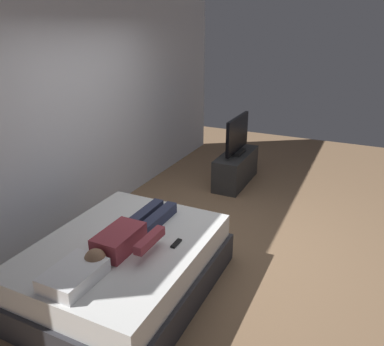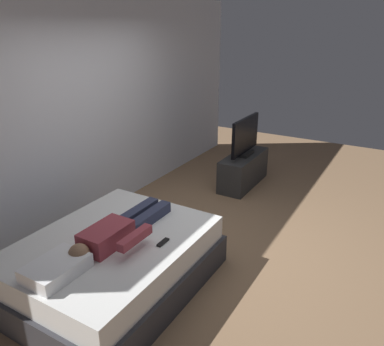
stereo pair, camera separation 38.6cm
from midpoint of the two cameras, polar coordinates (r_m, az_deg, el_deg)
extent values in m
plane|color=#8C6B4C|center=(4.45, 1.18, -11.27)|extent=(10.00, 10.00, 0.00)
cube|color=silver|center=(5.16, -15.61, 9.50)|extent=(6.40, 0.10, 2.80)
cube|color=#333338|center=(3.85, -12.96, -15.08)|extent=(1.91, 1.50, 0.30)
cube|color=white|center=(3.69, -13.32, -11.71)|extent=(1.83, 1.42, 0.24)
cube|color=white|center=(3.22, -20.75, -14.26)|extent=(0.48, 0.34, 0.12)
cube|color=#993842|center=(3.50, -14.05, -9.80)|extent=(0.48, 0.28, 0.18)
sphere|color=#936B4C|center=(3.29, -17.70, -12.36)|extent=(0.18, 0.18, 0.18)
cube|color=#2D334C|center=(3.84, -8.02, -6.89)|extent=(0.60, 0.11, 0.11)
cube|color=#2D334C|center=(3.92, -9.99, -6.37)|extent=(0.60, 0.11, 0.11)
cube|color=#993842|center=(3.36, -9.69, -9.97)|extent=(0.40, 0.08, 0.08)
cube|color=black|center=(3.51, -5.59, -10.55)|extent=(0.15, 0.04, 0.02)
cube|color=#2D2D2D|center=(6.08, 4.79, 0.69)|extent=(1.10, 0.40, 0.50)
cube|color=black|center=(5.99, 4.87, 3.14)|extent=(0.32, 0.20, 0.05)
cube|color=black|center=(5.90, 4.96, 5.86)|extent=(0.88, 0.05, 0.54)
camera|label=1|loc=(0.19, -92.37, -0.94)|focal=35.51mm
camera|label=2|loc=(0.19, 87.63, 0.94)|focal=35.51mm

